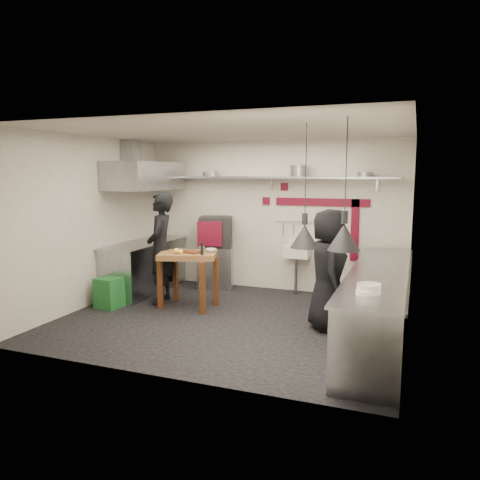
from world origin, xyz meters
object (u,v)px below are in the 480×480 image
(green_bin, at_px, (109,293))
(chef_right, at_px, (328,270))
(combi_oven, at_px, (216,232))
(prep_table, at_px, (188,280))
(chef_left, at_px, (161,248))
(oven_stand, at_px, (216,267))

(green_bin, distance_m, chef_right, 3.61)
(combi_oven, height_order, prep_table, combi_oven)
(combi_oven, relative_size, chef_right, 0.35)
(green_bin, relative_size, chef_left, 0.27)
(oven_stand, distance_m, chef_left, 1.47)
(prep_table, height_order, chef_left, chef_left)
(green_bin, relative_size, prep_table, 0.54)
(oven_stand, bearing_deg, prep_table, -102.85)
(oven_stand, xyz_separation_m, combi_oven, (0.02, -0.02, 0.69))
(oven_stand, height_order, green_bin, oven_stand)
(combi_oven, height_order, chef_left, chef_left)
(oven_stand, bearing_deg, chef_right, -51.69)
(chef_left, height_order, chef_right, chef_left)
(prep_table, bearing_deg, green_bin, -177.23)
(oven_stand, distance_m, chef_right, 2.99)
(green_bin, bearing_deg, chef_right, 3.66)
(combi_oven, distance_m, prep_table, 1.52)
(combi_oven, xyz_separation_m, prep_table, (0.10, -1.38, -0.63))
(green_bin, bearing_deg, combi_oven, 58.89)
(oven_stand, relative_size, chef_right, 0.47)
(green_bin, bearing_deg, oven_stand, 59.78)
(chef_left, bearing_deg, combi_oven, 143.48)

